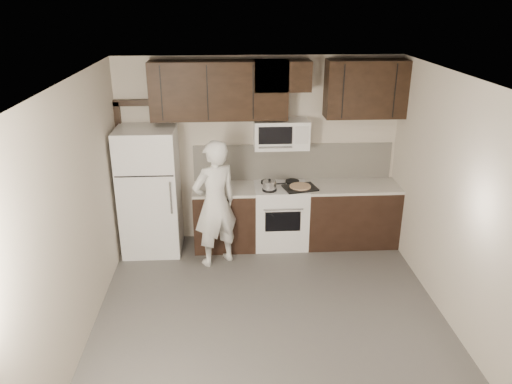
{
  "coord_description": "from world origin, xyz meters",
  "views": [
    {
      "loc": [
        -0.45,
        -4.67,
        3.46
      ],
      "look_at": [
        -0.12,
        0.9,
        1.25
      ],
      "focal_mm": 35.0,
      "sensor_mm": 36.0,
      "label": 1
    }
  ],
  "objects": [
    {
      "name": "refrigerator",
      "position": [
        -1.55,
        1.89,
        0.9
      ],
      "size": [
        0.8,
        0.76,
        1.8
      ],
      "color": "white",
      "rests_on": "floor"
    },
    {
      "name": "upper_cabinets",
      "position": [
        0.21,
        2.08,
        2.28
      ],
      "size": [
        3.48,
        0.35,
        0.78
      ],
      "color": "black",
      "rests_on": "back_wall"
    },
    {
      "name": "stove",
      "position": [
        0.3,
        1.94,
        0.46
      ],
      "size": [
        0.76,
        0.66,
        0.94
      ],
      "color": "white",
      "rests_on": "floor"
    },
    {
      "name": "baking_tray",
      "position": [
        0.56,
        1.84,
        0.92
      ],
      "size": [
        0.51,
        0.43,
        0.02
      ],
      "primitive_type": "cube",
      "rotation": [
        0.0,
        0.0,
        0.23
      ],
      "color": "black",
      "rests_on": "counter_run"
    },
    {
      "name": "backsplash",
      "position": [
        0.5,
        2.24,
        1.18
      ],
      "size": [
        2.9,
        0.02,
        0.54
      ],
      "primitive_type": "cube",
      "color": "silver",
      "rests_on": "counter_run"
    },
    {
      "name": "door_trim",
      "position": [
        -1.92,
        2.21,
        1.25
      ],
      "size": [
        0.5,
        0.08,
        2.12
      ],
      "color": "black",
      "rests_on": "floor"
    },
    {
      "name": "back_wall",
      "position": [
        0.0,
        2.25,
        1.35
      ],
      "size": [
        4.0,
        0.0,
        4.0
      ],
      "primitive_type": "plane",
      "rotation": [
        1.57,
        0.0,
        0.0
      ],
      "color": "beige",
      "rests_on": "ground"
    },
    {
      "name": "counter_run",
      "position": [
        0.6,
        1.94,
        0.46
      ],
      "size": [
        2.95,
        0.64,
        0.91
      ],
      "color": "black",
      "rests_on": "floor"
    },
    {
      "name": "saucepan",
      "position": [
        0.12,
        1.79,
        0.98
      ],
      "size": [
        0.32,
        0.19,
        0.18
      ],
      "color": "silver",
      "rests_on": "stove"
    },
    {
      "name": "microwave",
      "position": [
        0.3,
        2.06,
        1.65
      ],
      "size": [
        0.76,
        0.42,
        0.4
      ],
      "color": "white",
      "rests_on": "upper_cabinets"
    },
    {
      "name": "person",
      "position": [
        -0.63,
        1.44,
        0.88
      ],
      "size": [
        0.76,
        0.68,
        1.75
      ],
      "primitive_type": "imported",
      "rotation": [
        0.0,
        0.0,
        3.66
      ],
      "color": "white",
      "rests_on": "floor"
    },
    {
      "name": "ceiling",
      "position": [
        0.0,
        0.0,
        2.7
      ],
      "size": [
        4.5,
        4.5,
        0.0
      ],
      "primitive_type": "plane",
      "rotation": [
        3.14,
        0.0,
        0.0
      ],
      "color": "white",
      "rests_on": "back_wall"
    },
    {
      "name": "pizza",
      "position": [
        0.56,
        1.84,
        0.94
      ],
      "size": [
        0.36,
        0.36,
        0.02
      ],
      "primitive_type": "cylinder",
      "rotation": [
        0.0,
        0.0,
        0.23
      ],
      "color": "beige",
      "rests_on": "baking_tray"
    },
    {
      "name": "floor",
      "position": [
        0.0,
        0.0,
        0.0
      ],
      "size": [
        4.5,
        4.5,
        0.0
      ],
      "primitive_type": "plane",
      "color": "#595654",
      "rests_on": "ground"
    }
  ]
}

